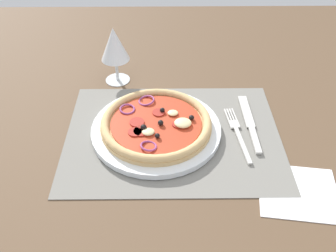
{
  "coord_description": "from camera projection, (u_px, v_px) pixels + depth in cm",
  "views": [
    {
      "loc": [
        -1.75,
        -61.66,
        55.49
      ],
      "look_at": [
        -1.11,
        0.0,
        2.73
      ],
      "focal_mm": 40.15,
      "sensor_mm": 36.0,
      "label": 1
    }
  ],
  "objects": [
    {
      "name": "fork",
      "position": [
        237.0,
        131.0,
        0.83
      ],
      "size": [
        3.62,
        18.05,
        0.44
      ],
      "rotation": [
        0.0,
        0.0,
        1.69
      ],
      "color": "silver",
      "rests_on": "placemat"
    },
    {
      "name": "pizza",
      "position": [
        156.0,
        123.0,
        0.82
      ],
      "size": [
        24.28,
        24.28,
        2.66
      ],
      "color": "tan",
      "rests_on": "plate"
    },
    {
      "name": "ground_plane",
      "position": [
        173.0,
        139.0,
        0.84
      ],
      "size": [
        190.0,
        140.0,
        2.4
      ],
      "primitive_type": "cube",
      "color": "brown"
    },
    {
      "name": "plate",
      "position": [
        156.0,
        129.0,
        0.83
      ],
      "size": [
        28.52,
        28.52,
        1.33
      ],
      "primitive_type": "cylinder",
      "color": "white",
      "rests_on": "placemat"
    },
    {
      "name": "wine_glass",
      "position": [
        114.0,
        45.0,
        0.93
      ],
      "size": [
        7.2,
        7.2,
        14.9
      ],
      "color": "silver",
      "rests_on": "ground_plane"
    },
    {
      "name": "napkin",
      "position": [
        298.0,
        192.0,
        0.71
      ],
      "size": [
        16.44,
        15.19,
        0.36
      ],
      "primitive_type": "cube",
      "rotation": [
        0.0,
        0.0,
        -0.14
      ],
      "color": "white",
      "rests_on": "ground_plane"
    },
    {
      "name": "knife",
      "position": [
        250.0,
        122.0,
        0.85
      ],
      "size": [
        2.2,
        20.03,
        0.62
      ],
      "rotation": [
        0.0,
        0.0,
        1.59
      ],
      "color": "silver",
      "rests_on": "placemat"
    },
    {
      "name": "placemat",
      "position": [
        173.0,
        135.0,
        0.83
      ],
      "size": [
        46.96,
        35.42,
        0.4
      ],
      "primitive_type": "cube",
      "color": "slate",
      "rests_on": "ground_plane"
    }
  ]
}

